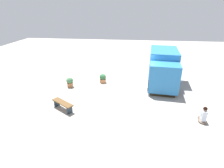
{
  "coord_description": "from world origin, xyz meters",
  "views": [
    {
      "loc": [
        -0.27,
        -12.38,
        5.61
      ],
      "look_at": [
        -1.53,
        -1.65,
        0.87
      ],
      "focal_mm": 28.76,
      "sensor_mm": 36.0,
      "label": 1
    }
  ],
  "objects_px": {
    "person_customer": "(203,116)",
    "planter_flowering_far": "(70,82)",
    "planter_flowering_near": "(103,78)",
    "food_truck": "(163,69)",
    "plaza_bench": "(63,104)"
  },
  "relations": [
    {
      "from": "planter_flowering_near",
      "to": "plaza_bench",
      "type": "bearing_deg",
      "value": -111.17
    },
    {
      "from": "food_truck",
      "to": "person_customer",
      "type": "height_order",
      "value": "food_truck"
    },
    {
      "from": "planter_flowering_near",
      "to": "food_truck",
      "type": "bearing_deg",
      "value": 4.48
    },
    {
      "from": "person_customer",
      "to": "food_truck",
      "type": "bearing_deg",
      "value": 106.58
    },
    {
      "from": "food_truck",
      "to": "plaza_bench",
      "type": "bearing_deg",
      "value": -143.44
    },
    {
      "from": "food_truck",
      "to": "planter_flowering_near",
      "type": "height_order",
      "value": "food_truck"
    },
    {
      "from": "person_customer",
      "to": "planter_flowering_far",
      "type": "distance_m",
      "value": 9.04
    },
    {
      "from": "food_truck",
      "to": "planter_flowering_near",
      "type": "bearing_deg",
      "value": -175.52
    },
    {
      "from": "planter_flowering_far",
      "to": "person_customer",
      "type": "bearing_deg",
      "value": -22.47
    },
    {
      "from": "person_customer",
      "to": "plaza_bench",
      "type": "height_order",
      "value": "person_customer"
    },
    {
      "from": "planter_flowering_near",
      "to": "person_customer",
      "type": "bearing_deg",
      "value": -37.02
    },
    {
      "from": "person_customer",
      "to": "planter_flowering_near",
      "type": "height_order",
      "value": "person_customer"
    },
    {
      "from": "food_truck",
      "to": "planter_flowering_far",
      "type": "xyz_separation_m",
      "value": [
        -6.88,
        -1.47,
        -0.83
      ]
    },
    {
      "from": "person_customer",
      "to": "planter_flowering_far",
      "type": "relative_size",
      "value": 1.24
    },
    {
      "from": "plaza_bench",
      "to": "planter_flowering_near",
      "type": "bearing_deg",
      "value": 68.83
    }
  ]
}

